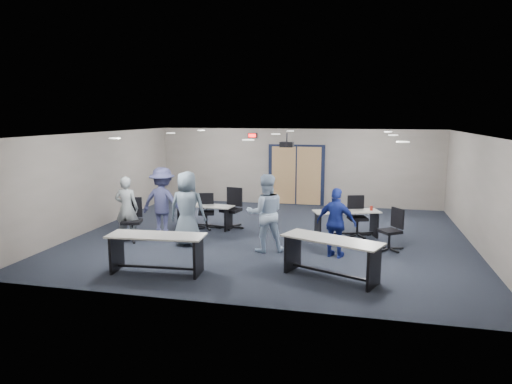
% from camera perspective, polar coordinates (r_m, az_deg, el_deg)
% --- Properties ---
extents(floor, '(10.00, 10.00, 0.00)m').
position_cam_1_polar(floor, '(12.14, 1.96, -5.54)').
color(floor, '#1C222D').
rests_on(floor, ground).
extents(back_wall, '(10.00, 0.04, 2.70)m').
position_cam_1_polar(back_wall, '(16.26, 5.08, 3.13)').
color(back_wall, gray).
rests_on(back_wall, floor).
extents(front_wall, '(10.00, 0.04, 2.70)m').
position_cam_1_polar(front_wall, '(7.58, -4.65, -4.31)').
color(front_wall, gray).
rests_on(front_wall, floor).
extents(left_wall, '(0.04, 9.00, 2.70)m').
position_cam_1_polar(left_wall, '(13.72, -18.95, 1.45)').
color(left_wall, gray).
rests_on(left_wall, floor).
extents(right_wall, '(0.04, 9.00, 2.70)m').
position_cam_1_polar(right_wall, '(11.96, 26.21, -0.15)').
color(right_wall, gray).
rests_on(right_wall, floor).
extents(ceiling, '(10.00, 9.00, 0.04)m').
position_cam_1_polar(ceiling, '(11.73, 2.03, 7.30)').
color(ceiling, silver).
rests_on(ceiling, back_wall).
extents(double_door, '(2.00, 0.07, 2.20)m').
position_cam_1_polar(double_door, '(16.26, 5.04, 2.06)').
color(double_door, black).
rests_on(double_door, back_wall).
extents(exit_sign, '(0.32, 0.07, 0.18)m').
position_cam_1_polar(exit_sign, '(16.42, -0.47, 7.08)').
color(exit_sign, black).
rests_on(exit_sign, back_wall).
extents(ceiling_projector, '(0.35, 0.32, 0.37)m').
position_cam_1_polar(ceiling_projector, '(12.18, 3.87, 5.97)').
color(ceiling_projector, black).
rests_on(ceiling_projector, ceiling).
extents(ceiling_can_lights, '(6.24, 5.74, 0.02)m').
position_cam_1_polar(ceiling_can_lights, '(11.98, 2.26, 7.20)').
color(ceiling_can_lights, white).
rests_on(ceiling_can_lights, ceiling).
extents(table_front_left, '(2.00, 0.80, 0.79)m').
position_cam_1_polar(table_front_left, '(9.49, -12.32, -6.71)').
color(table_front_left, beige).
rests_on(table_front_left, floor).
extents(table_front_right, '(2.07, 1.36, 0.80)m').
position_cam_1_polar(table_front_right, '(9.08, 9.39, -7.32)').
color(table_front_right, beige).
rests_on(table_front_right, floor).
extents(table_back_left, '(1.69, 0.74, 0.66)m').
position_cam_1_polar(table_back_left, '(12.99, -6.41, -2.54)').
color(table_back_left, beige).
rests_on(table_back_left, floor).
extents(table_back_right, '(1.81, 1.13, 0.95)m').
position_cam_1_polar(table_back_right, '(12.19, 11.23, -3.32)').
color(table_back_right, beige).
rests_on(table_back_right, floor).
extents(chair_back_a, '(0.78, 0.78, 0.98)m').
position_cam_1_polar(chair_back_a, '(12.91, -6.23, -2.43)').
color(chair_back_a, black).
rests_on(chair_back_a, floor).
extents(chair_back_b, '(0.83, 0.83, 1.14)m').
position_cam_1_polar(chair_back_b, '(12.88, -3.16, -2.07)').
color(chair_back_b, black).
rests_on(chair_back_b, floor).
extents(chair_back_d, '(0.83, 0.83, 1.06)m').
position_cam_1_polar(chair_back_d, '(12.31, 12.59, -3.02)').
color(chair_back_d, black).
rests_on(chair_back_d, floor).
extents(chair_loose_left, '(0.85, 0.85, 1.09)m').
position_cam_1_polar(chair_loose_left, '(12.00, -15.28, -3.39)').
color(chair_loose_left, black).
rests_on(chair_loose_left, floor).
extents(chair_loose_right, '(0.88, 0.88, 1.00)m').
position_cam_1_polar(chair_loose_right, '(11.25, 16.38, -4.53)').
color(chair_loose_right, black).
rests_on(chair_loose_right, floor).
extents(person_gray, '(0.65, 0.47, 1.65)m').
position_cam_1_polar(person_gray, '(12.08, -15.86, -1.97)').
color(person_gray, '#919B9F').
rests_on(person_gray, floor).
extents(person_plaid, '(0.93, 0.64, 1.83)m').
position_cam_1_polar(person_plaid, '(11.27, -8.59, -2.05)').
color(person_plaid, slate).
rests_on(person_plaid, floor).
extents(person_lightblue, '(1.07, 0.95, 1.83)m').
position_cam_1_polar(person_lightblue, '(10.63, 1.20, -2.65)').
color(person_lightblue, '#B2CCEC').
rests_on(person_lightblue, floor).
extents(person_navy, '(0.99, 0.64, 1.58)m').
position_cam_1_polar(person_navy, '(10.38, 10.01, -3.82)').
color(person_navy, navy).
rests_on(person_navy, floor).
extents(person_back, '(1.22, 0.75, 1.83)m').
position_cam_1_polar(person_back, '(12.22, -11.58, -1.23)').
color(person_back, '#3A3C68').
rests_on(person_back, floor).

